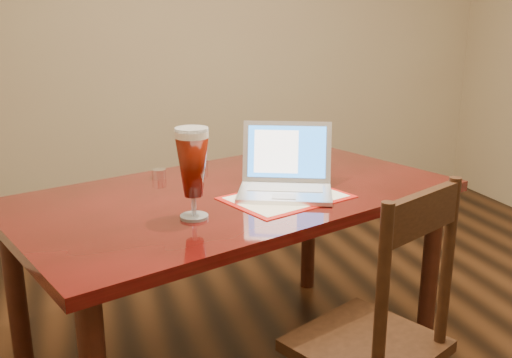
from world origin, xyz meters
name	(u,v)px	position (x,y,z in m)	size (l,w,h in m)	color
dining_table	(236,212)	(-0.47, 0.25, 0.73)	(1.96, 1.51, 1.13)	#4E0B0A
dining_chair	(376,340)	(-0.19, -0.41, 0.48)	(0.57, 0.56, 1.02)	#321B0E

